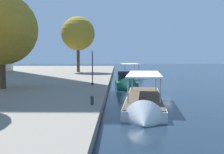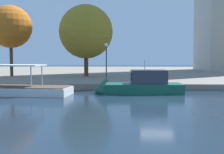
% 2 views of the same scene
% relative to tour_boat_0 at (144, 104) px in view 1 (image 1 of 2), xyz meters
% --- Properties ---
extents(ground_plane, '(220.00, 220.00, 0.00)m').
position_rel_tour_boat_0_xyz_m(ground_plane, '(15.32, -4.11, -0.26)').
color(ground_plane, '#192838').
extents(tour_boat_0, '(14.88, 4.27, 3.99)m').
position_rel_tour_boat_0_xyz_m(tour_boat_0, '(0.00, 0.00, 0.00)').
color(tour_boat_0, silver).
rests_on(tour_boat_0, ground_plane).
extents(motor_yacht_1, '(8.49, 3.01, 4.16)m').
position_rel_tour_boat_0_xyz_m(motor_yacht_1, '(13.95, 1.07, 0.34)').
color(motor_yacht_1, '#14513D').
rests_on(motor_yacht_1, ground_plane).
extents(tour_boat_2, '(12.46, 4.05, 4.08)m').
position_rel_tour_boat_0_xyz_m(tour_boat_2, '(29.71, -0.29, 0.06)').
color(tour_boat_2, silver).
rests_on(tour_boat_2, ground_plane).
extents(mooring_bollard_0, '(0.26, 0.26, 0.70)m').
position_rel_tour_boat_0_xyz_m(mooring_bollard_0, '(-2.70, 4.10, 0.76)').
color(mooring_bollard_0, '#2D2D33').
rests_on(mooring_bollard_0, dock_promenade).
extents(lamp_post, '(0.43, 0.43, 4.36)m').
position_rel_tour_boat_0_xyz_m(lamp_post, '(10.83, 5.30, 3.20)').
color(lamp_post, black).
rests_on(lamp_post, dock_promenade).
extents(tree_0, '(7.49, 7.49, 12.32)m').
position_rel_tour_boat_0_xyz_m(tree_0, '(37.90, 10.89, 8.68)').
color(tree_0, '#4C3823').
rests_on(tree_0, dock_promenade).
extents(tree_2, '(7.86, 7.86, 10.49)m').
position_rel_tour_boat_0_xyz_m(tree_2, '(6.98, 14.58, 6.83)').
color(tree_2, '#4C3823').
rests_on(tree_2, dock_promenade).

